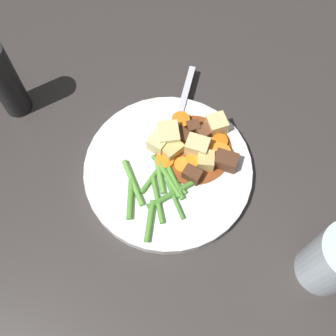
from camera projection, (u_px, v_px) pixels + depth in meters
ground_plane at (168, 173)px, 0.65m from camera, size 3.00×3.00×0.00m
dinner_plate at (168, 170)px, 0.64m from camera, size 0.25×0.25×0.02m
stew_sauce at (193, 149)px, 0.64m from camera, size 0.12×0.12×0.00m
carrot_slice_0 at (196, 159)px, 0.63m from camera, size 0.04×0.04×0.01m
carrot_slice_1 at (220, 142)px, 0.64m from camera, size 0.03×0.03×0.01m
carrot_slice_2 at (165, 160)px, 0.63m from camera, size 0.03×0.03×0.01m
carrot_slice_3 at (211, 146)px, 0.64m from camera, size 0.04×0.04×0.01m
carrot_slice_4 at (181, 121)px, 0.66m from camera, size 0.04×0.04×0.01m
carrot_slice_5 at (188, 145)px, 0.64m from camera, size 0.03×0.03×0.01m
carrot_slice_6 at (182, 165)px, 0.63m from camera, size 0.03×0.03×0.01m
carrot_slice_7 at (220, 154)px, 0.63m from camera, size 0.05×0.05×0.01m
potato_chunk_0 at (170, 148)px, 0.63m from camera, size 0.04×0.04×0.02m
potato_chunk_1 at (197, 147)px, 0.63m from camera, size 0.04×0.04×0.03m
potato_chunk_2 at (158, 143)px, 0.63m from camera, size 0.03×0.03×0.03m
potato_chunk_3 at (169, 135)px, 0.64m from camera, size 0.05×0.05×0.03m
potato_chunk_4 at (206, 161)px, 0.62m from camera, size 0.03×0.03×0.02m
potato_chunk_5 at (217, 124)px, 0.65m from camera, size 0.04×0.04×0.02m
meat_chunk_0 at (182, 135)px, 0.65m from camera, size 0.02×0.02×0.02m
meat_chunk_1 at (192, 174)px, 0.62m from camera, size 0.02×0.03×0.02m
meat_chunk_2 at (206, 132)px, 0.65m from camera, size 0.03×0.03×0.02m
meat_chunk_3 at (193, 128)px, 0.65m from camera, size 0.03×0.03×0.02m
meat_chunk_4 at (226, 161)px, 0.62m from camera, size 0.03×0.04×0.02m
green_bean_0 at (172, 175)px, 0.62m from camera, size 0.05×0.07×0.01m
green_bean_1 at (153, 177)px, 0.62m from camera, size 0.06×0.01×0.01m
green_bean_2 at (169, 179)px, 0.62m from camera, size 0.03×0.06×0.01m
green_bean_3 at (169, 174)px, 0.62m from camera, size 0.02×0.08×0.01m
green_bean_4 at (158, 175)px, 0.62m from camera, size 0.04×0.04×0.01m
green_bean_5 at (150, 221)px, 0.59m from camera, size 0.06×0.04×0.01m
green_bean_6 at (133, 183)px, 0.62m from camera, size 0.05×0.07×0.01m
green_bean_7 at (157, 199)px, 0.61m from camera, size 0.05×0.06×0.01m
green_bean_8 at (130, 199)px, 0.61m from camera, size 0.05×0.04×0.01m
green_bean_9 at (175, 199)px, 0.61m from camera, size 0.04×0.06×0.01m
green_bean_10 at (171, 194)px, 0.61m from camera, size 0.08×0.04×0.01m
fork at (180, 114)px, 0.67m from camera, size 0.17×0.08×0.00m
water_glass at (336, 260)px, 0.54m from camera, size 0.07×0.07×0.12m
pepper_mill at (4, 81)px, 0.63m from camera, size 0.04×0.04×0.14m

